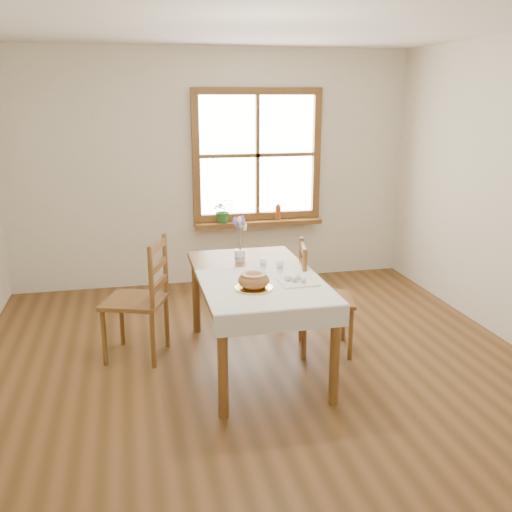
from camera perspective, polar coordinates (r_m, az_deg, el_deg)
The scene contains 18 objects.
ground at distance 4.45m, azimuth 0.86°, elevation -12.26°, with size 5.00×5.00×0.00m, color brown.
room_walls at distance 3.95m, azimuth 0.97°, elevation 10.17°, with size 4.60×5.10×2.65m.
window at distance 6.48m, azimuth 0.12°, elevation 10.06°, with size 1.46×0.08×1.46m.
window_sill at distance 6.53m, azimuth 0.25°, elevation 3.35°, with size 1.46×0.20×0.05m.
dining_table at distance 4.46m, azimuth 0.00°, elevation -2.91°, with size 0.90×1.60×0.75m.
table_linen at distance 4.15m, azimuth 0.92°, elevation -3.04°, with size 0.91×0.99×0.01m, color silver.
chair_left at distance 4.75m, azimuth -12.04°, elevation -4.21°, with size 0.47×0.49×1.00m, color brown, non-canonical shape.
chair_right at distance 4.79m, azimuth 7.00°, elevation -4.15°, with size 0.44×0.46×0.94m, color brown, non-canonical shape.
bread_plate at distance 4.07m, azimuth -0.23°, elevation -3.22°, with size 0.26×0.26×0.01m, color white.
bread_loaf at distance 4.05m, azimuth -0.23°, elevation -2.30°, with size 0.23×0.23×0.12m, color #A7743B.
egg_napkin at distance 4.21m, azimuth 4.26°, elevation -2.62°, with size 0.27×0.23×0.01m, color silver.
eggs at distance 4.20m, azimuth 4.27°, elevation -2.24°, with size 0.21×0.19×0.05m, color silver, non-canonical shape.
salt_shaker at distance 4.53m, azimuth 0.71°, elevation -0.72°, with size 0.05×0.05×0.09m, color white.
pepper_shaker at distance 4.46m, azimuth 2.39°, elevation -1.00°, with size 0.05×0.05×0.10m, color white.
flower_vase at distance 4.76m, azimuth -1.62°, elevation -0.03°, with size 0.09×0.09×0.10m, color white.
lavender_bouquet at distance 4.71m, azimuth -1.64°, elevation 2.22°, with size 0.15×0.15×0.29m, color #725BA2, non-canonical shape.
potted_plant at distance 6.43m, azimuth -3.30°, elevation 4.30°, with size 0.24×0.27×0.21m, color #2F6F2C.
amber_bottle at distance 6.56m, azimuth 2.22°, elevation 4.45°, with size 0.07×0.07×0.19m, color #A1501D.
Camera 1 is at (-0.92, -3.82, 2.09)m, focal length 40.00 mm.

